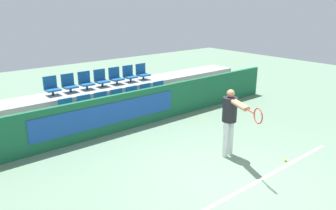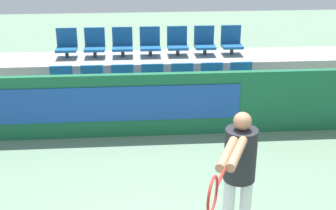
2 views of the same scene
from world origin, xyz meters
name	(u,v)px [view 1 (image 1 of 2)]	position (x,y,z in m)	size (l,w,h in m)	color
ground_plane	(231,178)	(0.00, 0.00, 0.00)	(30.00, 30.00, 0.00)	slate
court_baseline	(248,186)	(0.00, -0.44, 0.00)	(6.22, 0.08, 0.01)	white
barrier_wall	(131,110)	(-0.02, 3.81, 0.56)	(11.94, 0.14, 1.11)	#19603D
bleacher_tier_front	(121,115)	(0.00, 4.42, 0.23)	(11.54, 1.05, 0.46)	#9E9E99
bleacher_tier_middle	(104,100)	(0.00, 5.48, 0.46)	(11.54, 1.05, 0.92)	#9E9E99
stadium_chair_0	(67,110)	(-1.65, 4.55, 0.71)	(0.40, 0.38, 0.56)	#333333
stadium_chair_1	(86,106)	(-1.10, 4.55, 0.71)	(0.40, 0.38, 0.56)	#333333
stadium_chair_2	(103,103)	(-0.55, 4.55, 0.71)	(0.40, 0.38, 0.56)	#333333
stadium_chair_3	(118,99)	(0.00, 4.55, 0.71)	(0.40, 0.38, 0.56)	#333333
stadium_chair_4	(133,96)	(0.55, 4.55, 0.71)	(0.40, 0.38, 0.56)	#333333
stadium_chair_5	(147,93)	(1.10, 4.55, 0.71)	(0.40, 0.38, 0.56)	#333333
stadium_chair_6	(160,91)	(1.65, 4.55, 0.71)	(0.40, 0.38, 0.56)	#333333
stadium_chair_7	(52,87)	(-1.65, 5.60, 1.17)	(0.40, 0.38, 0.56)	#333333
stadium_chair_8	(69,84)	(-1.10, 5.60, 1.17)	(0.40, 0.38, 0.56)	#333333
stadium_chair_9	(86,81)	(-0.55, 5.60, 1.17)	(0.40, 0.38, 0.56)	#333333
stadium_chair_10	(101,79)	(0.00, 5.60, 1.17)	(0.40, 0.38, 0.56)	#333333
stadium_chair_11	(116,77)	(0.55, 5.60, 1.17)	(0.40, 0.38, 0.56)	#333333
stadium_chair_12	(129,74)	(1.10, 5.60, 1.17)	(0.40, 0.38, 0.56)	#333333
stadium_chair_13	(142,72)	(1.65, 5.60, 1.17)	(0.40, 0.38, 0.56)	#333333
tennis_player	(231,116)	(0.73, 0.71, 1.04)	(0.74, 1.45, 1.66)	silver
tennis_ball	(286,160)	(1.58, -0.31, 0.03)	(0.07, 0.07, 0.07)	#CCDB33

